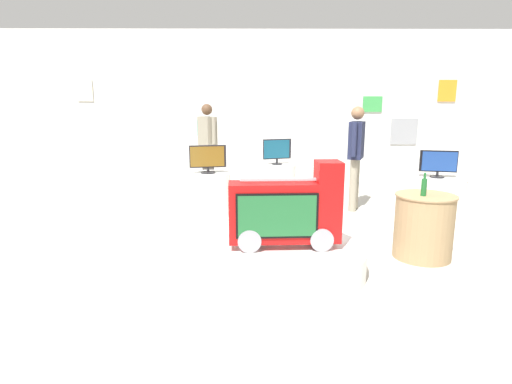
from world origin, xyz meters
name	(u,v)px	position (x,y,z in m)	size (l,w,h in m)	color
ground_plane	(290,260)	(0.00, 0.00, 0.00)	(30.00, 30.00, 0.00)	#B2ADA3
back_wall_display	(272,108)	(0.01, 4.57, 1.56)	(12.60, 0.13, 3.11)	silver
main_display_pedestal	(284,259)	(-0.10, -0.32, 0.13)	(1.62, 1.62, 0.26)	white
novelty_firetruck_tv	(287,213)	(-0.08, -0.32, 0.61)	(1.10, 0.39, 0.86)	gray
display_pedestal_left_rear	(209,194)	(-1.08, 1.91, 0.32)	(0.67, 0.67, 0.64)	white
tv_on_left_rear	(208,158)	(-1.08, 1.90, 0.86)	(0.54, 0.21, 0.42)	black
display_pedestal_center_rear	(277,183)	(0.01, 2.82, 0.32)	(0.65, 0.65, 0.64)	white
tv_on_center_rear	(277,150)	(0.01, 2.81, 0.88)	(0.49, 0.19, 0.43)	black
display_pedestal_right_rear	(435,199)	(2.20, 1.52, 0.32)	(0.80, 0.80, 0.64)	white
tv_on_right_rear	(438,163)	(2.20, 1.51, 0.84)	(0.49, 0.19, 0.38)	black
side_table_round	(424,226)	(1.45, 0.07, 0.36)	(0.64, 0.64, 0.71)	#9E7F56
bottle_on_side_table	(424,187)	(1.40, 0.02, 0.81)	(0.06, 0.06, 0.25)	#195926
shopper_browsing_near_truck	(356,150)	(1.20, 2.18, 0.95)	(0.33, 0.52, 1.62)	gray
shopper_browsing_rear	(208,141)	(-1.24, 3.46, 0.97)	(0.38, 0.47, 1.65)	#38332D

